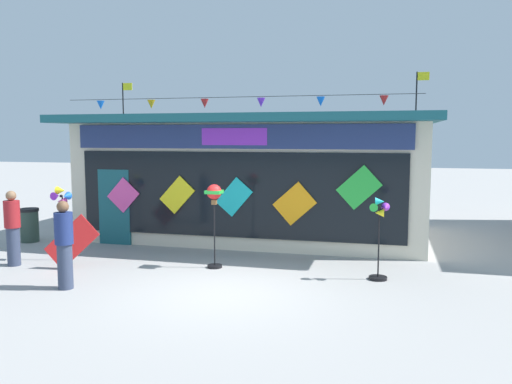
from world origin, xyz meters
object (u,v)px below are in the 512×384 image
(person_mid_plaza, at_px, (12,226))
(display_kite_on_ground, at_px, (72,242))
(kite_shop_building, at_px, (259,175))
(wind_spinner_far_left, at_px, (62,207))
(wind_spinner_center_left, at_px, (379,229))
(person_near_camera, at_px, (64,244))
(wind_spinner_left, at_px, (214,202))
(trash_bin, at_px, (29,225))

(person_mid_plaza, height_order, display_kite_on_ground, person_mid_plaza)
(kite_shop_building, xyz_separation_m, wind_spinner_far_left, (-3.57, -4.44, -0.48))
(wind_spinner_center_left, height_order, person_near_camera, person_near_camera)
(person_near_camera, bearing_deg, kite_shop_building, -127.74)
(wind_spinner_left, distance_m, display_kite_on_ground, 3.21)
(person_mid_plaza, relative_size, trash_bin, 1.83)
(person_mid_plaza, xyz_separation_m, trash_bin, (-1.38, 2.32, -0.42))
(wind_spinner_center_left, bearing_deg, person_mid_plaza, -174.34)
(person_near_camera, distance_m, person_mid_plaza, 2.54)
(wind_spinner_left, height_order, wind_spinner_center_left, wind_spinner_left)
(wind_spinner_center_left, bearing_deg, trash_bin, 170.64)
(wind_spinner_far_left, height_order, person_near_camera, wind_spinner_far_left)
(kite_shop_building, height_order, wind_spinner_center_left, kite_shop_building)
(display_kite_on_ground, bearing_deg, wind_spinner_far_left, 136.30)
(wind_spinner_center_left, xyz_separation_m, person_mid_plaza, (-7.92, -0.79, -0.15))
(wind_spinner_far_left, height_order, trash_bin, wind_spinner_far_left)
(wind_spinner_center_left, height_order, person_mid_plaza, person_mid_plaza)
(kite_shop_building, distance_m, person_near_camera, 6.80)
(kite_shop_building, bearing_deg, person_near_camera, -108.93)
(trash_bin, height_order, display_kite_on_ground, display_kite_on_ground)
(person_mid_plaza, bearing_deg, display_kite_on_ground, -39.34)
(wind_spinner_left, height_order, trash_bin, wind_spinner_left)
(wind_spinner_far_left, relative_size, wind_spinner_center_left, 1.03)
(wind_spinner_left, relative_size, person_mid_plaza, 1.10)
(kite_shop_building, relative_size, wind_spinner_center_left, 5.78)
(wind_spinner_far_left, relative_size, wind_spinner_left, 0.94)
(kite_shop_building, height_order, display_kite_on_ground, kite_shop_building)
(kite_shop_building, height_order, person_mid_plaza, kite_shop_building)
(kite_shop_building, bearing_deg, wind_spinner_far_left, -128.83)
(kite_shop_building, bearing_deg, display_kite_on_ground, -120.05)
(wind_spinner_far_left, bearing_deg, wind_spinner_center_left, 0.99)
(wind_spinner_far_left, relative_size, person_near_camera, 1.03)
(wind_spinner_left, relative_size, wind_spinner_center_left, 1.10)
(person_mid_plaza, distance_m, display_kite_on_ground, 1.48)
(display_kite_on_ground, bearing_deg, trash_bin, 141.27)
(kite_shop_building, distance_m, wind_spinner_center_left, 5.62)
(wind_spinner_left, xyz_separation_m, person_near_camera, (-2.23, -2.18, -0.59))
(person_mid_plaza, bearing_deg, wind_spinner_far_left, -1.66)
(wind_spinner_center_left, relative_size, display_kite_on_ground, 1.51)
(wind_spinner_center_left, xyz_separation_m, display_kite_on_ground, (-6.47, -0.74, -0.44))
(person_mid_plaza, bearing_deg, wind_spinner_center_left, -35.45)
(kite_shop_building, relative_size, trash_bin, 10.53)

